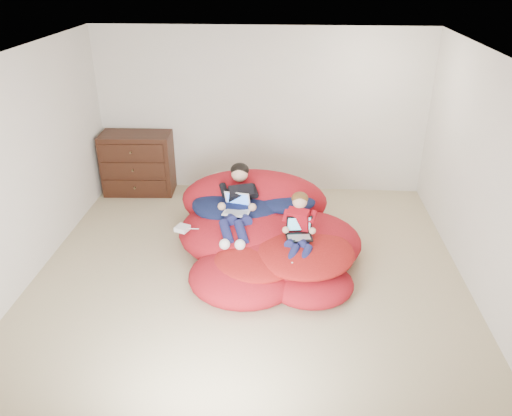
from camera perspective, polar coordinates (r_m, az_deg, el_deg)
The scene contains 9 objects.
room_shell at distance 5.82m, azimuth -0.84°, elevation -5.79°, with size 5.10×5.10×2.77m.
dresser at distance 8.01m, azimuth -13.32°, elevation 5.00°, with size 1.09×0.62×0.96m.
beanbag_pile at distance 6.23m, azimuth 0.99°, elevation -2.93°, with size 2.36×2.41×0.92m.
cream_pillow at distance 6.80m, azimuth -3.76°, elevation 3.03°, with size 0.43×0.28×0.28m, color beige.
older_boy at distance 6.18m, azimuth -2.11°, elevation 0.94°, with size 0.43×1.16×0.66m.
younger_boy at distance 5.72m, azimuth 4.96°, elevation -2.03°, with size 0.34×0.81×0.62m.
laptop_white at distance 6.10m, azimuth -2.20°, elevation 0.19°, with size 0.35×0.35×0.22m.
laptop_black at distance 5.73m, azimuth 4.94°, elevation -2.67°, with size 0.32×0.28×0.22m.
power_adapter at distance 6.09m, azimuth -8.41°, elevation -2.32°, with size 0.15×0.15×0.06m, color silver.
Camera 1 is at (0.40, -4.89, 3.36)m, focal length 35.00 mm.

